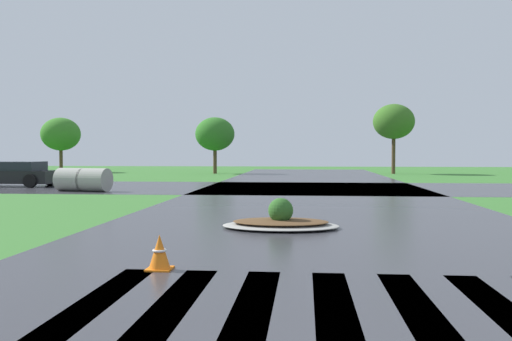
{
  "coord_description": "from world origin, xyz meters",
  "views": [
    {
      "loc": [
        -0.32,
        -2.43,
        1.72
      ],
      "look_at": [
        -1.53,
        10.99,
        1.25
      ],
      "focal_mm": 38.72,
      "sensor_mm": 36.0,
      "label": 1
    }
  ],
  "objects_px": {
    "median_island": "(281,222)",
    "drainage_pipe_stack": "(83,180)",
    "traffic_cone": "(160,253)",
    "car_dark_suv": "(12,174)"
  },
  "relations": [
    {
      "from": "car_dark_suv",
      "to": "traffic_cone",
      "type": "distance_m",
      "value": 21.84
    },
    {
      "from": "median_island",
      "to": "car_dark_suv",
      "type": "relative_size",
      "value": 0.57
    },
    {
      "from": "median_island",
      "to": "drainage_pipe_stack",
      "type": "bearing_deg",
      "value": 130.14
    },
    {
      "from": "drainage_pipe_stack",
      "to": "traffic_cone",
      "type": "xyz_separation_m",
      "value": [
        7.42,
        -15.13,
        -0.26
      ]
    },
    {
      "from": "median_island",
      "to": "traffic_cone",
      "type": "bearing_deg",
      "value": -109.13
    },
    {
      "from": "traffic_cone",
      "to": "car_dark_suv",
      "type": "bearing_deg",
      "value": 124.09
    },
    {
      "from": "median_island",
      "to": "car_dark_suv",
      "type": "bearing_deg",
      "value": 135.4
    },
    {
      "from": "median_island",
      "to": "traffic_cone",
      "type": "relative_size",
      "value": 5.06
    },
    {
      "from": "car_dark_suv",
      "to": "drainage_pipe_stack",
      "type": "bearing_deg",
      "value": 150.24
    },
    {
      "from": "median_island",
      "to": "drainage_pipe_stack",
      "type": "height_order",
      "value": "drainage_pipe_stack"
    }
  ]
}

